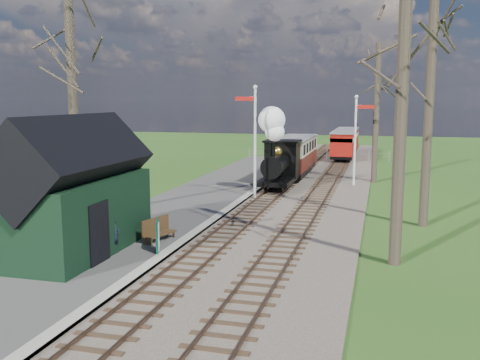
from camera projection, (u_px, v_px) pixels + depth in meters
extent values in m
plane|color=#2A551A|center=(138.00, 313.00, 13.87)|extent=(140.00, 140.00, 0.00)
ellipsoid|color=#385B23|center=(164.00, 236.00, 79.78)|extent=(57.60, 36.00, 16.20)
ellipsoid|color=#385B23|center=(407.00, 265.00, 76.12)|extent=(70.40, 44.00, 19.80)
ellipsoid|color=#385B23|center=(288.00, 237.00, 85.24)|extent=(64.00, 40.00, 18.00)
cube|color=brown|center=(306.00, 184.00, 34.54)|extent=(8.00, 60.00, 0.10)
cube|color=brown|center=(279.00, 181.00, 34.99)|extent=(0.07, 60.00, 0.12)
cube|color=brown|center=(294.00, 182.00, 34.73)|extent=(0.07, 60.00, 0.12)
cube|color=#38281C|center=(286.00, 182.00, 34.87)|extent=(1.60, 60.00, 0.09)
cube|color=brown|center=(319.00, 183.00, 34.32)|extent=(0.07, 60.00, 0.12)
cube|color=brown|center=(334.00, 184.00, 34.07)|extent=(0.07, 60.00, 0.12)
cube|color=#38281C|center=(327.00, 184.00, 34.20)|extent=(1.60, 60.00, 0.09)
cube|color=#474442|center=(194.00, 202.00, 28.12)|extent=(5.00, 44.00, 0.20)
cube|color=#B2AD9E|center=(236.00, 204.00, 27.53)|extent=(0.40, 44.00, 0.21)
cube|color=black|center=(74.00, 215.00, 18.56)|extent=(3.00, 6.00, 2.60)
cube|color=black|center=(72.00, 162.00, 18.28)|extent=(3.25, 6.30, 3.25)
cube|color=black|center=(99.00, 233.00, 17.26)|extent=(0.06, 1.20, 2.00)
cylinder|color=silver|center=(255.00, 145.00, 28.88)|extent=(0.14, 0.14, 6.00)
sphere|color=silver|center=(255.00, 87.00, 28.41)|extent=(0.24, 0.24, 0.24)
cube|color=#B7140F|center=(245.00, 99.00, 28.64)|extent=(1.10, 0.08, 0.22)
cube|color=black|center=(255.00, 119.00, 28.66)|extent=(0.18, 0.06, 0.30)
cylinder|color=silver|center=(355.00, 143.00, 33.37)|extent=(0.14, 0.14, 5.50)
sphere|color=silver|center=(356.00, 97.00, 32.94)|extent=(0.24, 0.24, 0.24)
cube|color=#B7140F|center=(365.00, 107.00, 32.89)|extent=(1.10, 0.08, 0.22)
cube|color=black|center=(356.00, 125.00, 33.19)|extent=(0.18, 0.06, 0.30)
cylinder|color=#382D23|center=(73.00, 99.00, 23.50)|extent=(0.41, 0.41, 11.00)
cylinder|color=#382D23|center=(402.00, 83.00, 17.04)|extent=(0.42, 0.42, 12.00)
cylinder|color=#382D23|center=(429.00, 111.00, 22.59)|extent=(0.40, 0.40, 10.00)
cylinder|color=#382D23|center=(376.00, 114.00, 34.71)|extent=(0.39, 0.39, 9.00)
cube|color=slate|center=(317.00, 152.00, 48.06)|extent=(12.60, 0.02, 0.01)
cube|color=slate|center=(317.00, 155.00, 48.11)|extent=(12.60, 0.02, 0.02)
cylinder|color=slate|center=(317.00, 155.00, 48.10)|extent=(0.08, 0.08, 1.00)
cube|color=black|center=(278.00, 180.00, 32.05)|extent=(1.84, 4.34, 0.27)
cylinder|color=black|center=(276.00, 165.00, 31.28)|extent=(1.19, 2.82, 1.19)
cube|color=black|center=(282.00, 159.00, 33.13)|extent=(1.95, 1.74, 2.17)
cylinder|color=black|center=(273.00, 150.00, 30.10)|extent=(0.30, 0.30, 0.87)
sphere|color=gold|center=(278.00, 151.00, 31.48)|extent=(0.56, 0.56, 0.56)
sphere|color=white|center=(275.00, 132.00, 29.92)|extent=(1.08, 1.08, 1.08)
sphere|color=white|center=(272.00, 120.00, 29.97)|extent=(1.52, 1.52, 1.52)
cylinder|color=black|center=(266.00, 185.00, 30.95)|extent=(0.11, 0.69, 0.69)
cylinder|color=black|center=(283.00, 186.00, 30.70)|extent=(0.11, 0.69, 0.69)
cube|color=black|center=(294.00, 169.00, 37.80)|extent=(2.06, 7.59, 0.33)
cube|color=#571A13|center=(294.00, 160.00, 37.70)|extent=(2.17, 7.59, 0.98)
cube|color=beige|center=(295.00, 146.00, 37.55)|extent=(2.17, 7.59, 0.98)
cube|color=slate|center=(295.00, 138.00, 37.47)|extent=(2.28, 7.81, 0.13)
cube|color=black|center=(343.00, 155.00, 47.42)|extent=(1.81, 4.76, 0.29)
cube|color=maroon|center=(343.00, 149.00, 47.34)|extent=(1.91, 4.76, 0.86)
cube|color=beige|center=(343.00, 139.00, 47.21)|extent=(1.91, 4.76, 0.86)
cube|color=slate|center=(343.00, 134.00, 47.14)|extent=(2.00, 4.95, 0.11)
cube|color=black|center=(347.00, 149.00, 52.68)|extent=(1.81, 4.76, 0.29)
cube|color=maroon|center=(347.00, 144.00, 52.59)|extent=(1.91, 4.76, 0.86)
cube|color=beige|center=(347.00, 135.00, 52.46)|extent=(1.91, 4.76, 0.86)
cube|color=slate|center=(347.00, 130.00, 52.39)|extent=(2.00, 4.95, 0.11)
cube|color=#0E4535|center=(157.00, 236.00, 18.62)|extent=(0.35, 0.73, 1.11)
cube|color=silver|center=(159.00, 236.00, 18.62)|extent=(0.26, 0.62, 0.91)
cube|color=#432E17|center=(159.00, 234.00, 20.12)|extent=(0.85, 1.56, 0.06)
cube|color=#432E17|center=(155.00, 226.00, 20.18)|extent=(0.49, 1.45, 0.64)
cube|color=#432E17|center=(157.00, 242.00, 19.48)|extent=(0.06, 0.06, 0.21)
cube|color=#432E17|center=(162.00, 233.00, 20.79)|extent=(0.06, 0.06, 0.21)
imported|color=black|center=(115.00, 235.00, 18.42)|extent=(0.35, 0.50, 1.28)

